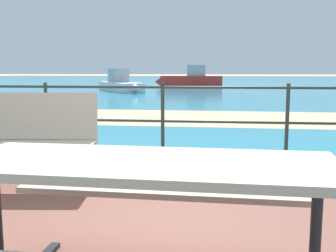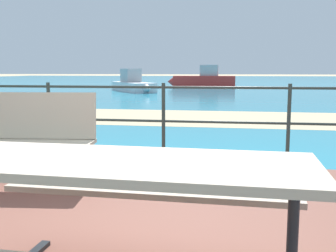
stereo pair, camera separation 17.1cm
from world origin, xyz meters
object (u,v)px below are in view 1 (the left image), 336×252
object	(u,v)px
boat_near	(190,80)
boat_mid	(120,84)
park_bench	(9,131)
picnic_table	(146,199)

from	to	relation	value
boat_near	boat_mid	bearing A→B (deg)	56.22
park_bench	boat_mid	xyz separation A→B (m)	(-3.43, 19.17, -0.20)
picnic_table	park_bench	xyz separation A→B (m)	(-1.74, 1.98, -0.02)
boat_near	boat_mid	world-z (taller)	boat_near
park_bench	boat_near	xyz separation A→B (m)	(0.35, 24.56, -0.10)
park_bench	boat_mid	bearing A→B (deg)	94.43
park_bench	picnic_table	bearing A→B (deg)	-54.44
picnic_table	boat_near	distance (m)	26.57
picnic_table	park_bench	bearing A→B (deg)	133.32
park_bench	boat_mid	world-z (taller)	boat_mid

